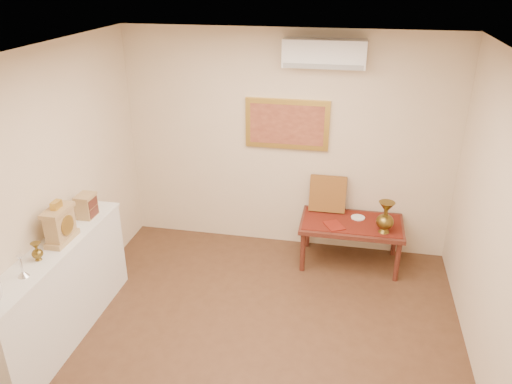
% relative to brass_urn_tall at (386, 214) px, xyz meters
% --- Properties ---
extents(floor, '(4.50, 4.50, 0.00)m').
position_rel_brass_urn_tall_xyz_m(floor, '(-1.21, -1.70, -0.78)').
color(floor, brown).
rests_on(floor, ground).
extents(ceiling, '(4.50, 4.50, 0.00)m').
position_rel_brass_urn_tall_xyz_m(ceiling, '(-1.21, -1.70, 1.92)').
color(ceiling, silver).
rests_on(ceiling, ground).
extents(wall_back, '(4.00, 0.02, 2.70)m').
position_rel_brass_urn_tall_xyz_m(wall_back, '(-1.21, 0.55, 0.57)').
color(wall_back, beige).
rests_on(wall_back, ground).
extents(wall_left, '(0.02, 4.50, 2.70)m').
position_rel_brass_urn_tall_xyz_m(wall_left, '(-3.21, -1.70, 0.57)').
color(wall_left, beige).
rests_on(wall_left, ground).
extents(wall_right, '(0.02, 4.50, 2.70)m').
position_rel_brass_urn_tall_xyz_m(wall_right, '(0.79, -1.70, 0.57)').
color(wall_right, beige).
rests_on(wall_right, ground).
extents(candlestick, '(0.09, 0.09, 0.20)m').
position_rel_brass_urn_tall_xyz_m(candlestick, '(-3.01, -2.14, 0.29)').
color(candlestick, silver).
rests_on(candlestick, display_ledge).
extents(brass_urn_small, '(0.10, 0.10, 0.22)m').
position_rel_brass_urn_tall_xyz_m(brass_urn_small, '(-3.04, -1.89, 0.31)').
color(brass_urn_small, brown).
rests_on(brass_urn_small, display_ledge).
extents(table_cloth, '(1.14, 0.59, 0.01)m').
position_rel_brass_urn_tall_xyz_m(table_cloth, '(-0.36, 0.18, -0.23)').
color(table_cloth, '#601910').
rests_on(table_cloth, low_table).
extents(brass_urn_tall, '(0.20, 0.20, 0.45)m').
position_rel_brass_urn_tall_xyz_m(brass_urn_tall, '(0.00, 0.00, 0.00)').
color(brass_urn_tall, brown).
rests_on(brass_urn_tall, table_cloth).
extents(plate, '(0.17, 0.17, 0.01)m').
position_rel_brass_urn_tall_xyz_m(plate, '(-0.29, 0.29, -0.22)').
color(plate, silver).
rests_on(plate, table_cloth).
extents(menu, '(0.28, 0.31, 0.01)m').
position_rel_brass_urn_tall_xyz_m(menu, '(-0.56, 0.03, -0.22)').
color(menu, maroon).
rests_on(menu, table_cloth).
extents(cushion, '(0.44, 0.19, 0.45)m').
position_rel_brass_urn_tall_xyz_m(cushion, '(-0.67, 0.43, -0.01)').
color(cushion, '#602213').
rests_on(cushion, table_cloth).
extents(display_ledge, '(0.37, 2.02, 0.98)m').
position_rel_brass_urn_tall_xyz_m(display_ledge, '(-3.03, -1.70, -0.29)').
color(display_ledge, silver).
rests_on(display_ledge, floor).
extents(mantel_clock, '(0.17, 0.36, 0.41)m').
position_rel_brass_urn_tall_xyz_m(mantel_clock, '(-3.01, -1.55, 0.37)').
color(mantel_clock, tan).
rests_on(mantel_clock, display_ledge).
extents(wooden_chest, '(0.16, 0.21, 0.24)m').
position_rel_brass_urn_tall_xyz_m(wooden_chest, '(-3.02, -1.05, 0.32)').
color(wooden_chest, tan).
rests_on(wooden_chest, display_ledge).
extents(low_table, '(1.20, 0.70, 0.55)m').
position_rel_brass_urn_tall_xyz_m(low_table, '(-0.36, 0.18, -0.30)').
color(low_table, '#532218').
rests_on(low_table, floor).
extents(painting, '(1.00, 0.06, 0.60)m').
position_rel_brass_urn_tall_xyz_m(painting, '(-1.21, 0.52, 0.82)').
color(painting, gold).
rests_on(painting, wall_back).
extents(ac_unit, '(0.90, 0.25, 0.30)m').
position_rel_brass_urn_tall_xyz_m(ac_unit, '(-0.81, 0.42, 1.66)').
color(ac_unit, white).
rests_on(ac_unit, wall_back).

